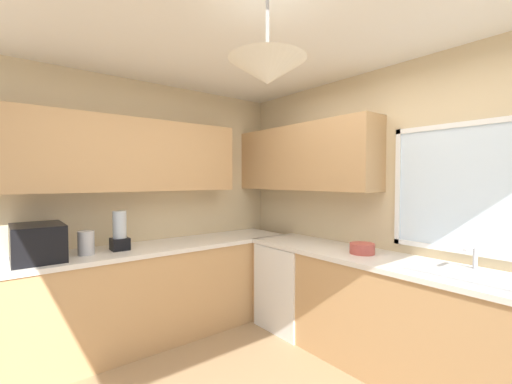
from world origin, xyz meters
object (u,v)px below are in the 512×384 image
at_px(microwave, 38,242).
at_px(sink_assembly, 467,273).
at_px(bowl, 362,248).
at_px(kettle, 86,243).
at_px(dishwasher, 294,285).
at_px(blender_appliance, 120,232).

bearing_deg(microwave, sink_assembly, 44.62).
xyz_separation_m(microwave, bowl, (1.47, 2.24, -0.10)).
bearing_deg(sink_assembly, microwave, -135.38).
xyz_separation_m(microwave, kettle, (0.02, 0.35, -0.04)).
height_order(microwave, sink_assembly, microwave).
height_order(sink_assembly, bowl, sink_assembly).
relative_size(dishwasher, blender_appliance, 2.42).
xyz_separation_m(microwave, sink_assembly, (2.28, 2.25, -0.14)).
xyz_separation_m(microwave, blender_appliance, (0.00, 0.63, 0.02)).
relative_size(dishwasher, bowl, 4.09).
bearing_deg(blender_appliance, sink_assembly, 35.39).
distance_m(dishwasher, bowl, 0.97).
relative_size(kettle, bowl, 0.96).
xyz_separation_m(sink_assembly, blender_appliance, (-2.28, -1.62, 0.15)).
distance_m(sink_assembly, blender_appliance, 2.80).
bearing_deg(bowl, microwave, -123.23).
xyz_separation_m(kettle, bowl, (1.45, 1.90, -0.06)).
height_order(dishwasher, sink_assembly, sink_assembly).
bearing_deg(sink_assembly, dishwasher, -178.74).
xyz_separation_m(dishwasher, microwave, (-0.66, -2.21, 0.63)).
height_order(sink_assembly, blender_appliance, blender_appliance).
bearing_deg(bowl, kettle, -127.37).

